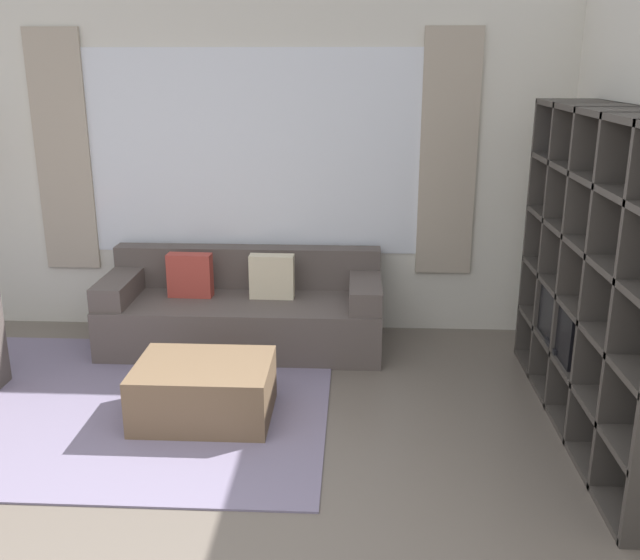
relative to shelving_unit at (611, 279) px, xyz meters
The scene contains 5 objects.
wall_back 2.86m from the shelving_unit, 143.98° to the left, with size 6.14×0.11×2.70m.
area_rug 3.25m from the shelving_unit, behind, with size 2.95×2.20×0.01m, color slate.
shelving_unit is the anchor object (origin of this frame).
couch_main 2.72m from the shelving_unit, 152.75° to the left, with size 2.13×0.83×0.74m.
ottoman 2.52m from the shelving_unit, behind, with size 0.83×0.64×0.37m.
Camera 1 is at (0.82, -2.47, 2.15)m, focal length 40.00 mm.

